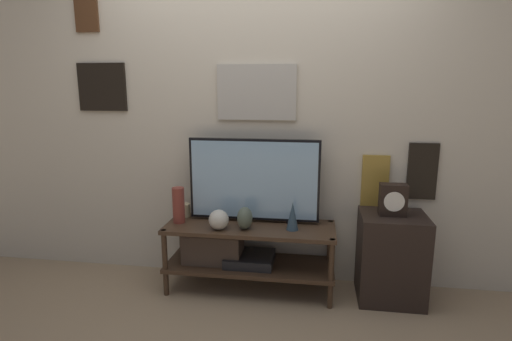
{
  "coord_description": "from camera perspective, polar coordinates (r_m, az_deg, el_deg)",
  "views": [
    {
      "loc": [
        0.47,
        -2.52,
        1.52
      ],
      "look_at": [
        0.05,
        0.26,
        0.93
      ],
      "focal_mm": 28.0,
      "sensor_mm": 36.0,
      "label": 1
    }
  ],
  "objects": [
    {
      "name": "vase_tall_ceramic",
      "position": [
        3.08,
        -11.0,
        -4.88
      ],
      "size": [
        0.09,
        0.09,
        0.27
      ],
      "color": "brown",
      "rests_on": "media_console"
    },
    {
      "name": "vase_slim_bronze",
      "position": [
        2.89,
        5.24,
        -6.5
      ],
      "size": [
        0.09,
        0.09,
        0.21
      ],
      "color": "#2D4251",
      "rests_on": "media_console"
    },
    {
      "name": "wall_back",
      "position": [
        3.09,
        -0.17,
        8.73
      ],
      "size": [
        6.4,
        0.08,
        2.7
      ],
      "color": "beige",
      "rests_on": "ground_plane"
    },
    {
      "name": "television",
      "position": [
        2.99,
        -0.3,
        -1.35
      ],
      "size": [
        0.98,
        0.05,
        0.64
      ],
      "color": "black",
      "rests_on": "media_console"
    },
    {
      "name": "mantel_clock",
      "position": [
        2.95,
        18.97,
        -3.97
      ],
      "size": [
        0.18,
        0.11,
        0.22
      ],
      "color": "black",
      "rests_on": "side_table"
    },
    {
      "name": "candle_jar",
      "position": [
        3.23,
        -10.18,
        -5.6
      ],
      "size": [
        0.09,
        0.09,
        0.1
      ],
      "color": "beige",
      "rests_on": "media_console"
    },
    {
      "name": "ground_plane",
      "position": [
        2.98,
        -1.73,
        -18.78
      ],
      "size": [
        12.0,
        12.0,
        0.0
      ],
      "primitive_type": "plane",
      "color": "#997F60"
    },
    {
      "name": "side_table",
      "position": [
        3.1,
        18.73,
        -11.64
      ],
      "size": [
        0.46,
        0.4,
        0.64
      ],
      "color": "black",
      "rests_on": "ground_plane"
    },
    {
      "name": "vase_urn_stoneware",
      "position": [
        2.9,
        -1.61,
        -6.81
      ],
      "size": [
        0.11,
        0.14,
        0.16
      ],
      "color": "#4C5647",
      "rests_on": "media_console"
    },
    {
      "name": "vase_round_glass",
      "position": [
        2.91,
        -5.35,
        -7.0
      ],
      "size": [
        0.15,
        0.15,
        0.15
      ],
      "color": "beige",
      "rests_on": "media_console"
    },
    {
      "name": "media_console",
      "position": [
        3.08,
        -2.77,
        -11.06
      ],
      "size": [
        1.26,
        0.43,
        0.51
      ],
      "color": "#422D1E",
      "rests_on": "ground_plane"
    }
  ]
}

